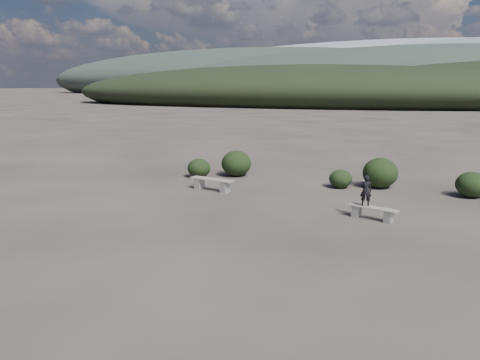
% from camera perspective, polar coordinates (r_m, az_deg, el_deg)
% --- Properties ---
extents(ground, '(1200.00, 1200.00, 0.00)m').
position_cam_1_polar(ground, '(12.97, -4.46, -7.75)').
color(ground, '#322C27').
rests_on(ground, ground).
extents(bench_left, '(2.02, 0.76, 0.49)m').
position_cam_1_polar(bench_left, '(19.30, -3.45, -0.40)').
color(bench_left, slate).
rests_on(bench_left, ground).
extents(bench_right, '(1.68, 0.79, 0.41)m').
position_cam_1_polar(bench_right, '(15.72, 15.82, -3.76)').
color(bench_right, slate).
rests_on(bench_right, ground).
extents(seated_person, '(0.41, 0.31, 1.02)m').
position_cam_1_polar(seated_person, '(15.67, 15.08, -1.25)').
color(seated_person, black).
rests_on(seated_person, bench_right).
extents(shrub_a, '(1.08, 1.08, 0.89)m').
position_cam_1_polar(shrub_a, '(22.10, -5.03, 1.47)').
color(shrub_a, black).
rests_on(shrub_a, ground).
extents(shrub_b, '(1.42, 1.42, 1.22)m').
position_cam_1_polar(shrub_b, '(22.29, -0.45, 2.04)').
color(shrub_b, black).
rests_on(shrub_b, ground).
extents(shrub_c, '(0.97, 0.97, 0.78)m').
position_cam_1_polar(shrub_c, '(20.20, 12.16, 0.15)').
color(shrub_c, black).
rests_on(shrub_c, ground).
extents(shrub_d, '(1.46, 1.46, 1.28)m').
position_cam_1_polar(shrub_d, '(20.59, 16.73, 0.84)').
color(shrub_d, black).
rests_on(shrub_d, ground).
extents(shrub_e, '(1.20, 1.20, 1.00)m').
position_cam_1_polar(shrub_e, '(20.16, 26.41, -0.50)').
color(shrub_e, black).
rests_on(shrub_e, ground).
extents(mountain_ridges, '(500.00, 400.00, 56.00)m').
position_cam_1_polar(mountain_ridges, '(350.25, 21.01, 11.80)').
color(mountain_ridges, black).
rests_on(mountain_ridges, ground).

